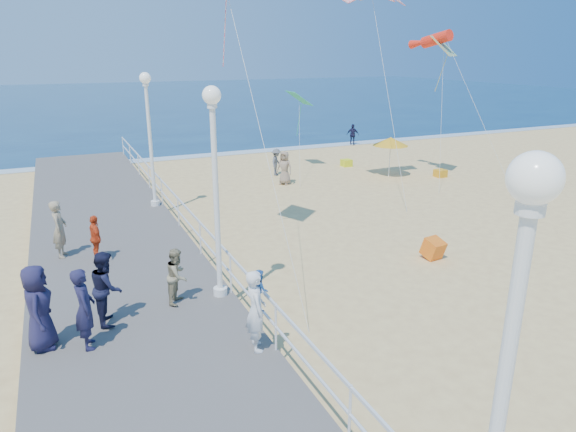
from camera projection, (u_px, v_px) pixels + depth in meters
name	position (u px, v px, depth m)	size (l,w,h in m)	color
ground	(390.00, 274.00, 15.64)	(160.00, 160.00, 0.00)	#EAC77A
ocean	(119.00, 100.00, 72.00)	(160.00, 90.00, 0.05)	#0D2D4F
surf_line	(206.00, 155.00, 33.41)	(160.00, 1.20, 0.04)	white
boardwalk	(137.00, 318.00, 12.62)	(5.00, 44.00, 0.40)	#68635E
railing	(230.00, 263.00, 13.27)	(0.05, 42.00, 0.55)	white
lamp_post_near	(505.00, 377.00, 4.61)	(0.44, 0.44, 5.32)	white
lamp_post_mid	(215.00, 173.00, 12.41)	(0.44, 0.44, 5.32)	white
lamp_post_far	(149.00, 126.00, 20.22)	(0.44, 0.44, 5.32)	white
woman_holding_toddler	(256.00, 310.00, 10.72)	(0.66, 0.43, 1.80)	white
toddler_held	(260.00, 289.00, 10.79)	(0.43, 0.33, 0.88)	#316DBA
spectator_0	(85.00, 308.00, 10.79)	(0.66, 0.43, 1.81)	#1B1A3A
spectator_1	(177.00, 276.00, 12.82)	(0.70, 0.54, 1.43)	gray
spectator_3	(96.00, 238.00, 15.44)	(0.83, 0.34, 1.41)	red
spectator_4	(38.00, 308.00, 10.74)	(0.92, 0.60, 1.89)	#1E1B3D
spectator_6	(60.00, 229.00, 15.66)	(0.65, 0.43, 1.79)	gray
spectator_7	(107.00, 287.00, 11.81)	(0.85, 0.66, 1.75)	black
beach_walker_a	(276.00, 162.00, 27.94)	(0.94, 0.54, 1.46)	#595A5E
beach_walker_b	(353.00, 135.00, 36.99)	(0.89, 0.37, 1.52)	#1A1A3A
beach_walker_c	(284.00, 168.00, 25.99)	(0.83, 0.54, 1.69)	gray
box_kite	(433.00, 250.00, 16.68)	(0.55, 0.55, 0.60)	#F0340E
beach_umbrella	(391.00, 142.00, 27.27)	(1.90, 1.90, 2.14)	white
beach_chair_left	(440.00, 173.00, 27.72)	(0.55, 0.55, 0.40)	orange
beach_chair_right	(346.00, 163.00, 30.31)	(0.55, 0.55, 0.40)	yellow
kite_windsock	(437.00, 39.00, 25.05)	(0.56, 0.56, 2.63)	red
kite_diamond_multi	(444.00, 46.00, 24.97)	(1.41, 1.41, 0.02)	#19BED6
kite_diamond_green	(299.00, 98.00, 28.54)	(1.36, 1.36, 0.02)	#25AF78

